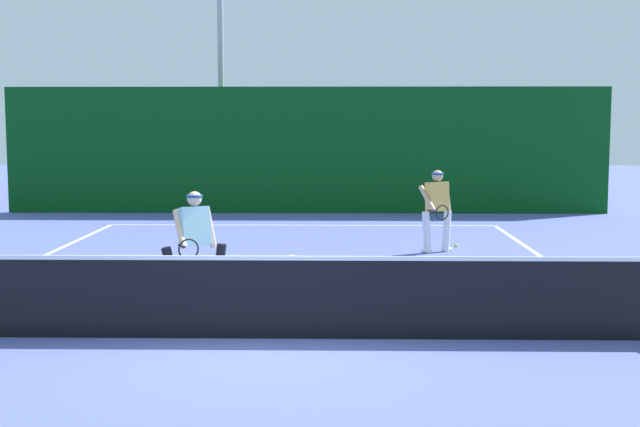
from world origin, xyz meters
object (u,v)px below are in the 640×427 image
(tennis_ball, at_px, (180,278))
(tennis_ball_extra, at_px, (456,245))
(player_near, at_px, (195,241))
(player_far, at_px, (437,207))
(light_pole, at_px, (221,52))

(tennis_ball, xyz_separation_m, tennis_ball_extra, (4.95, 3.79, 0.00))
(player_near, distance_m, player_far, 6.05)
(player_near, distance_m, tennis_ball, 1.79)
(player_near, relative_size, player_far, 0.97)
(tennis_ball_extra, bearing_deg, player_near, -130.01)
(player_near, height_order, tennis_ball, player_near)
(light_pole, bearing_deg, player_far, -59.13)
(player_near, relative_size, tennis_ball, 23.69)
(tennis_ball, height_order, light_pole, light_pole)
(player_near, relative_size, light_pole, 0.21)
(tennis_ball_extra, xyz_separation_m, light_pole, (-5.85, 8.24, 4.53))
(tennis_ball, bearing_deg, player_far, 34.29)
(player_near, xyz_separation_m, tennis_ball_extra, (4.45, 5.30, -0.82))
(player_near, xyz_separation_m, player_far, (3.97, 4.56, 0.03))
(tennis_ball_extra, bearing_deg, player_far, -123.01)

